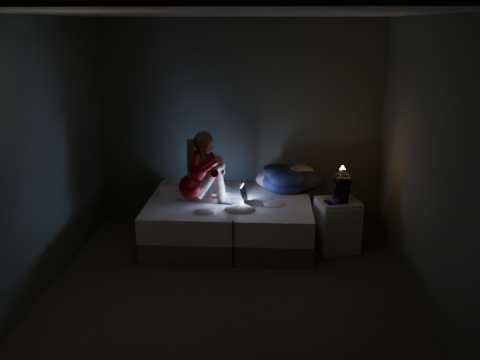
# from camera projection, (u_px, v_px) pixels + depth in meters

# --- Properties ---
(floor) EXTENTS (3.60, 3.80, 0.02)m
(floor) POSITION_uv_depth(u_px,v_px,m) (229.00, 286.00, 5.09)
(floor) COLOR #3A3533
(floor) RESTS_ON ground
(ceiling) EXTENTS (3.60, 3.80, 0.02)m
(ceiling) POSITION_uv_depth(u_px,v_px,m) (227.00, 12.00, 4.32)
(ceiling) COLOR silver
(ceiling) RESTS_ON ground
(wall_back) EXTENTS (3.60, 0.02, 2.60)m
(wall_back) POSITION_uv_depth(u_px,v_px,m) (240.00, 122.00, 6.52)
(wall_back) COLOR #3D4434
(wall_back) RESTS_ON ground
(wall_front) EXTENTS (3.60, 0.02, 2.60)m
(wall_front) POSITION_uv_depth(u_px,v_px,m) (201.00, 247.00, 2.88)
(wall_front) COLOR #3D4434
(wall_front) RESTS_ON ground
(wall_left) EXTENTS (0.02, 3.80, 2.60)m
(wall_left) POSITION_uv_depth(u_px,v_px,m) (39.00, 158.00, 4.80)
(wall_left) COLOR #3D4434
(wall_left) RESTS_ON ground
(wall_right) EXTENTS (0.02, 3.80, 2.60)m
(wall_right) POSITION_uv_depth(u_px,v_px,m) (426.00, 163.00, 4.60)
(wall_right) COLOR #3D4434
(wall_right) RESTS_ON ground
(bed) EXTENTS (1.91, 1.43, 0.52)m
(bed) POSITION_uv_depth(u_px,v_px,m) (230.00, 220.00, 6.06)
(bed) COLOR beige
(bed) RESTS_ON ground
(pillow) EXTENTS (0.47, 0.33, 0.14)m
(pillow) POSITION_uv_depth(u_px,v_px,m) (182.00, 188.00, 6.18)
(pillow) COLOR white
(pillow) RESTS_ON bed
(woman) EXTENTS (0.57, 0.43, 0.83)m
(woman) POSITION_uv_depth(u_px,v_px,m) (193.00, 167.00, 5.82)
(woman) COLOR maroon
(woman) RESTS_ON bed
(laptop) EXTENTS (0.34, 0.26, 0.22)m
(laptop) POSITION_uv_depth(u_px,v_px,m) (233.00, 193.00, 5.86)
(laptop) COLOR black
(laptop) RESTS_ON bed
(clothes_pile) EXTENTS (0.72, 0.64, 0.36)m
(clothes_pile) POSITION_uv_depth(u_px,v_px,m) (286.00, 177.00, 6.23)
(clothes_pile) COLOR #1B2C44
(clothes_pile) RESTS_ON bed
(nightstand) EXTENTS (0.53, 0.50, 0.60)m
(nightstand) POSITION_uv_depth(u_px,v_px,m) (337.00, 225.00, 5.82)
(nightstand) COLOR white
(nightstand) RESTS_ON ground
(book_stack) EXTENTS (0.19, 0.25, 0.28)m
(book_stack) POSITION_uv_depth(u_px,v_px,m) (341.00, 189.00, 5.69)
(book_stack) COLOR black
(book_stack) RESTS_ON nightstand
(candle) EXTENTS (0.07, 0.07, 0.08)m
(candle) POSITION_uv_depth(u_px,v_px,m) (342.00, 173.00, 5.64)
(candle) COLOR beige
(candle) RESTS_ON book_stack
(phone) EXTENTS (0.08, 0.15, 0.01)m
(phone) POSITION_uv_depth(u_px,v_px,m) (327.00, 201.00, 5.68)
(phone) COLOR black
(phone) RESTS_ON nightstand
(blue_orb) EXTENTS (0.08, 0.08, 0.08)m
(blue_orb) POSITION_uv_depth(u_px,v_px,m) (334.00, 201.00, 5.61)
(blue_orb) COLOR navy
(blue_orb) RESTS_ON nightstand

